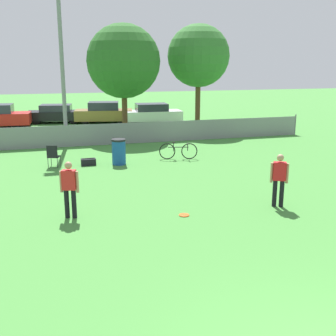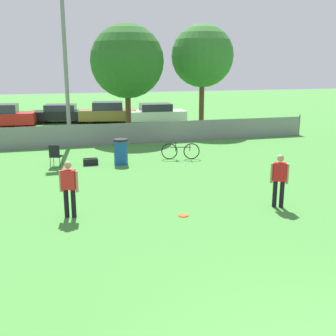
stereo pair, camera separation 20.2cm
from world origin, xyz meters
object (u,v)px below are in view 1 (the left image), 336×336
Objects in this scene: parked_car_tan at (104,113)px; frisbee_disc at (184,215)px; parked_car_dark at (56,114)px; parked_car_white at (152,114)px; player_thrower_red at (69,186)px; gear_bag_sideline at (88,162)px; tree_far_right at (199,56)px; bicycle_sideline at (178,151)px; light_pole at (60,37)px; tree_near_pole at (123,61)px; folding_chair_sideline at (53,155)px; trash_bin at (119,152)px; player_defender_red at (279,177)px.

frisbee_disc is at bearing -80.92° from parked_car_tan.
parked_car_dark is 6.87m from parked_car_white.
gear_bag_sideline is at bearing 99.23° from player_thrower_red.
tree_far_right reaches higher than bicycle_sideline.
frisbee_disc is (2.42, -11.77, -5.36)m from light_pole.
frisbee_disc is 0.07× the size of parked_car_tan.
tree_near_pole is at bearing 31.21° from light_pole.
parked_car_white is (7.00, 18.00, -0.22)m from player_thrower_red.
folding_chair_sideline is 0.55× the size of bicycle_sideline.
player_thrower_red is 2.65× the size of gear_bag_sideline.
parked_car_dark is at bearing 97.77° from trash_bin.
bicycle_sideline is at bearing 73.05° from frisbee_disc.
parked_car_tan is 3.48m from parked_car_white.
parked_car_dark is (-2.54, 20.87, 0.63)m from frisbee_disc.
parked_car_tan reaches higher than frisbee_disc.
bicycle_sideline reaches higher than gear_bag_sideline.
trash_bin is 0.25× the size of parked_car_dark.
player_thrower_red is 5.42× the size of frisbee_disc.
tree_near_pole is at bearing 67.25° from gear_bag_sideline.
parked_car_tan is at bearing 124.53° from player_defender_red.
tree_near_pole reaches higher than bicycle_sideline.
tree_far_right is 1.51× the size of parked_car_white.
tree_far_right is 1.51× the size of parked_car_dark.
tree_far_right is at bearing -56.51° from parked_car_white.
folding_chair_sideline is (-9.32, -8.07, -4.09)m from tree_far_right.
player_defender_red reaches higher than trash_bin.
parked_car_white is at bearing 69.22° from trash_bin.
tree_near_pole is 3.86× the size of bicycle_sideline.
light_pole is at bearing 142.63° from player_defender_red.
light_pole is 7.20m from gear_bag_sideline.
player_thrower_red reaches higher than bicycle_sideline.
gear_bag_sideline is 13.42m from parked_car_tan.
player_defender_red is (-3.17, -15.06, -3.70)m from tree_far_right.
parked_car_white is (6.41, 6.97, -4.71)m from light_pole.
light_pole is at bearing 101.63° from frisbee_disc.
player_thrower_red is 1.72× the size of folding_chair_sideline.
light_pole is at bearing 147.26° from bicycle_sideline.
light_pole is 5.84× the size of player_thrower_red.
parked_car_white reaches higher than parked_car_dark.
frisbee_disc is at bearing -84.83° from trash_bin.
bicycle_sideline is 0.38× the size of parked_car_white.
tree_far_right is (8.49, 3.22, -0.78)m from light_pole.
folding_chair_sideline is at bearing 112.17° from player_thrower_red.
frisbee_disc is 19.17m from parked_car_white.
tree_near_pole is 1.47× the size of parked_car_tan.
parked_car_tan is (-5.31, 5.03, -3.90)m from tree_far_right.
light_pole is 15.47× the size of gear_bag_sideline.
light_pole is at bearing 106.93° from player_thrower_red.
player_defender_red is 0.36× the size of parked_car_tan.
player_defender_red is 7.58m from trash_bin.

